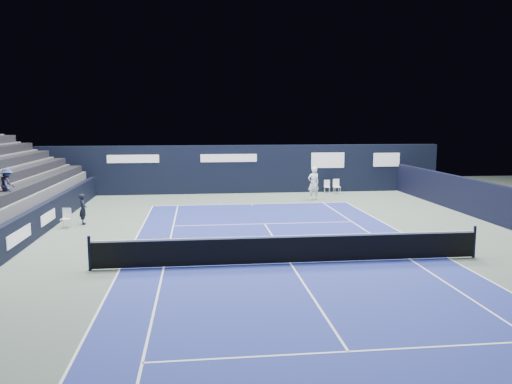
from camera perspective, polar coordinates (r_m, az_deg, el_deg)
ground at (r=18.53m, az=2.80°, el=-6.44°), size 48.00×48.00×0.00m
court_surface at (r=16.63m, az=3.95°, el=-8.14°), size 10.97×23.77×0.01m
enclosure_wall_right at (r=25.81m, az=24.90°, el=-1.00°), size 0.30×22.00×1.80m
folding_chair_back_a at (r=32.83m, az=8.12°, el=0.74°), size 0.42×0.41×0.84m
folding_chair_back_b at (r=32.58m, az=9.19°, el=0.76°), size 0.43×0.42×0.94m
line_judge_chair at (r=23.43m, az=-20.87°, el=-2.65°), size 0.43×0.42×0.86m
line_judge at (r=23.89m, az=-19.16°, el=-1.85°), size 0.48×0.59×1.40m
court_markings at (r=16.63m, az=3.95°, el=-8.12°), size 11.03×23.83×0.00m
tennis_net at (r=16.49m, az=3.97°, el=-6.45°), size 12.90×0.10×1.10m
back_sponsor_wall at (r=32.47m, az=-1.38°, el=2.64°), size 26.00×0.63×3.10m
side_barrier_left at (r=22.98m, az=-23.07°, el=-2.70°), size 0.33×22.00×1.20m
tennis_player at (r=29.71m, az=6.59°, el=0.99°), size 0.83×0.94×1.98m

